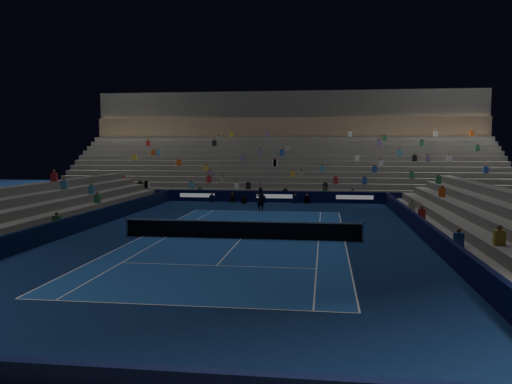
{
  "coord_description": "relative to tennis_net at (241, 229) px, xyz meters",
  "views": [
    {
      "loc": [
        4.41,
        -27.11,
        4.92
      ],
      "look_at": [
        0.0,
        6.0,
        2.0
      ],
      "focal_mm": 36.38,
      "sensor_mm": 36.0,
      "label": 1
    }
  ],
  "objects": [
    {
      "name": "grandstand_east",
      "position": [
        13.17,
        0.0,
        0.41
      ],
      "size": [
        5.0,
        37.0,
        2.5
      ],
      "color": "slate",
      "rests_on": "ground"
    },
    {
      "name": "sponsor_barrier_east",
      "position": [
        9.7,
        0.0,
        -0.0
      ],
      "size": [
        0.25,
        37.0,
        1.0
      ],
      "primitive_type": "cube",
      "color": "black",
      "rests_on": "ground"
    },
    {
      "name": "grandstand_west",
      "position": [
        -13.17,
        0.0,
        0.41
      ],
      "size": [
        5.0,
        37.0,
        2.5
      ],
      "color": "slate",
      "rests_on": "ground"
    },
    {
      "name": "tennis_net",
      "position": [
        0.0,
        0.0,
        0.0
      ],
      "size": [
        12.9,
        0.1,
        1.1
      ],
      "color": "#B2B2B7",
      "rests_on": "ground"
    },
    {
      "name": "tennis_player",
      "position": [
        -0.44,
        11.95,
        0.41
      ],
      "size": [
        0.77,
        0.63,
        1.83
      ],
      "primitive_type": "imported",
      "rotation": [
        0.0,
        0.0,
        2.81
      ],
      "color": "black",
      "rests_on": "ground"
    },
    {
      "name": "grandstand_main",
      "position": [
        0.0,
        27.9,
        2.87
      ],
      "size": [
        44.0,
        15.2,
        11.2
      ],
      "color": "slate",
      "rests_on": "ground"
    },
    {
      "name": "sponsor_barrier_far",
      "position": [
        0.0,
        18.5,
        -0.0
      ],
      "size": [
        44.0,
        0.25,
        1.0
      ],
      "primitive_type": "cube",
      "color": "black",
      "rests_on": "ground"
    },
    {
      "name": "broadcast_camera",
      "position": [
        -2.61,
        17.43,
        -0.19
      ],
      "size": [
        0.59,
        0.98,
        0.61
      ],
      "color": "black",
      "rests_on": "ground"
    },
    {
      "name": "ground",
      "position": [
        0.0,
        0.0,
        -0.5
      ],
      "size": [
        90.0,
        90.0,
        0.0
      ],
      "primitive_type": "plane",
      "color": "#0B1C43",
      "rests_on": "ground"
    },
    {
      "name": "sponsor_barrier_west",
      "position": [
        -9.7,
        0.0,
        -0.0
      ],
      "size": [
        0.25,
        37.0,
        1.0
      ],
      "primitive_type": "cube",
      "color": "black",
      "rests_on": "ground"
    },
    {
      "name": "court_surface",
      "position": [
        0.0,
        0.0,
        -0.5
      ],
      "size": [
        10.97,
        23.77,
        0.01
      ],
      "primitive_type": "cube",
      "color": "navy",
      "rests_on": "ground"
    }
  ]
}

